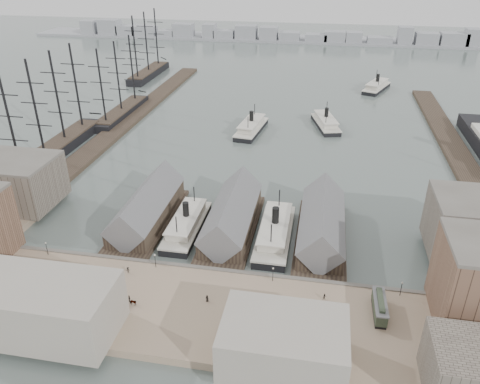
% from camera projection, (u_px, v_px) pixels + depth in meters
% --- Properties ---
extents(ground, '(900.00, 900.00, 0.00)m').
position_uv_depth(ground, '(219.00, 264.00, 123.83)').
color(ground, '#4C5854').
rests_on(ground, ground).
extents(quay, '(180.00, 30.00, 2.00)m').
position_uv_depth(quay, '(200.00, 312.00, 105.96)').
color(quay, '#8D765F').
rests_on(quay, ground).
extents(seawall, '(180.00, 1.20, 2.30)m').
position_uv_depth(seawall, '(215.00, 272.00, 118.77)').
color(seawall, '#59544C').
rests_on(seawall, ground).
extents(west_wharf, '(10.00, 220.00, 1.60)m').
position_uv_depth(west_wharf, '(126.00, 122.00, 221.50)').
color(west_wharf, '#2D231C').
rests_on(west_wharf, ground).
extents(east_wharf, '(10.00, 180.00, 1.60)m').
position_uv_depth(east_wharf, '(456.00, 152.00, 189.24)').
color(east_wharf, '#2D231C').
rests_on(east_wharf, ground).
extents(ferry_shed_west, '(14.00, 42.00, 12.60)m').
position_uv_depth(ferry_shed_west, '(147.00, 209.00, 140.57)').
color(ferry_shed_west, '#2D231C').
rests_on(ferry_shed_west, ground).
extents(ferry_shed_center, '(14.00, 42.00, 12.60)m').
position_uv_depth(ferry_shed_center, '(232.00, 217.00, 136.37)').
color(ferry_shed_center, '#2D231C').
rests_on(ferry_shed_center, ground).
extents(ferry_shed_east, '(14.00, 42.00, 12.60)m').
position_uv_depth(ferry_shed_east, '(322.00, 225.00, 132.18)').
color(ferry_shed_east, '#2D231C').
rests_on(ferry_shed_east, ground).
extents(warehouse_west_back, '(26.00, 20.00, 14.00)m').
position_uv_depth(warehouse_west_back, '(14.00, 182.00, 146.62)').
color(warehouse_west_back, '#60564C').
rests_on(warehouse_west_back, west_land).
extents(street_bldg_center, '(24.00, 16.00, 10.00)m').
position_uv_depth(street_bldg_center, '(284.00, 344.00, 89.49)').
color(street_bldg_center, gray).
rests_on(street_bldg_center, quay).
extents(street_bldg_west, '(30.00, 16.00, 12.00)m').
position_uv_depth(street_bldg_west, '(44.00, 307.00, 97.09)').
color(street_bldg_west, gray).
rests_on(street_bldg_west, quay).
extents(street_bldg_east, '(18.00, 14.00, 11.00)m').
position_uv_depth(street_bldg_east, '(480.00, 373.00, 82.74)').
color(street_bldg_east, '#60564C').
rests_on(street_bldg_east, quay).
extents(lamp_post_far_w, '(0.44, 0.44, 3.92)m').
position_uv_depth(lamp_post_far_w, '(46.00, 246.00, 122.81)').
color(lamp_post_far_w, black).
rests_on(lamp_post_far_w, quay).
extents(lamp_post_near_w, '(0.44, 0.44, 3.92)m').
position_uv_depth(lamp_post_near_w, '(155.00, 258.00, 117.97)').
color(lamp_post_near_w, black).
rests_on(lamp_post_near_w, quay).
extents(lamp_post_near_e, '(0.44, 0.44, 3.92)m').
position_uv_depth(lamp_post_near_e, '(273.00, 272.00, 113.13)').
color(lamp_post_near_e, black).
rests_on(lamp_post_near_e, quay).
extents(lamp_post_far_e, '(0.44, 0.44, 3.92)m').
position_uv_depth(lamp_post_far_e, '(402.00, 286.00, 108.29)').
color(lamp_post_far_e, black).
rests_on(lamp_post_far_e, quay).
extents(far_shore, '(500.00, 40.00, 15.72)m').
position_uv_depth(far_shore, '(300.00, 37.00, 413.28)').
color(far_shore, gray).
rests_on(far_shore, ground).
extents(ferry_docked_west, '(8.41, 28.02, 10.01)m').
position_uv_depth(ferry_docked_west, '(187.00, 224.00, 137.18)').
color(ferry_docked_west, black).
rests_on(ferry_docked_west, ground).
extents(ferry_docked_east, '(9.19, 30.63, 10.94)m').
position_uv_depth(ferry_docked_east, '(275.00, 232.00, 133.05)').
color(ferry_docked_east, black).
rests_on(ferry_docked_east, ground).
extents(ferry_open_near, '(12.10, 29.70, 10.31)m').
position_uv_depth(ferry_open_near, '(251.00, 127.00, 211.01)').
color(ferry_open_near, black).
rests_on(ferry_open_near, ground).
extents(ferry_open_mid, '(15.01, 28.25, 9.67)m').
position_uv_depth(ferry_open_mid, '(326.00, 122.00, 217.08)').
color(ferry_open_mid, black).
rests_on(ferry_open_mid, ground).
extents(ferry_open_far, '(18.42, 29.34, 10.08)m').
position_uv_depth(ferry_open_far, '(377.00, 86.00, 272.63)').
color(ferry_open_far, black).
rests_on(ferry_open_far, ground).
extents(sailing_ship_near, '(9.63, 66.32, 39.58)m').
position_uv_depth(sailing_ship_near, '(56.00, 147.00, 188.16)').
color(sailing_ship_near, black).
rests_on(sailing_ship_near, ground).
extents(sailing_ship_mid, '(8.77, 50.65, 36.04)m').
position_uv_depth(sailing_ship_mid, '(122.00, 111.00, 230.39)').
color(sailing_ship_mid, black).
rests_on(sailing_ship_mid, ground).
extents(sailing_ship_far, '(9.62, 53.43, 39.54)m').
position_uv_depth(sailing_ship_far, '(149.00, 72.00, 301.99)').
color(sailing_ship_far, black).
rests_on(sailing_ship_far, ground).
extents(tram, '(2.89, 10.45, 3.70)m').
position_uv_depth(tram, '(379.00, 307.00, 103.10)').
color(tram, black).
rests_on(tram, quay).
extents(horse_cart_left, '(4.76, 3.50, 1.66)m').
position_uv_depth(horse_cart_left, '(13.00, 278.00, 114.01)').
color(horse_cart_left, black).
rests_on(horse_cart_left, quay).
extents(horse_cart_center, '(4.90, 1.72, 1.55)m').
position_uv_depth(horse_cart_center, '(129.00, 302.00, 106.23)').
color(horse_cart_center, black).
rests_on(horse_cart_center, quay).
extents(horse_cart_right, '(4.75, 2.07, 1.65)m').
position_uv_depth(horse_cart_right, '(262.00, 330.00, 98.60)').
color(horse_cart_right, black).
rests_on(horse_cart_right, quay).
extents(pedestrian_0, '(0.51, 0.66, 1.69)m').
position_uv_depth(pedestrian_0, '(11.00, 268.00, 117.41)').
color(pedestrian_0, black).
rests_on(pedestrian_0, quay).
extents(pedestrian_1, '(0.90, 0.74, 1.68)m').
position_uv_depth(pedestrian_1, '(29.00, 276.00, 114.60)').
color(pedestrian_1, black).
rests_on(pedestrian_1, quay).
extents(pedestrian_2, '(1.20, 0.97, 1.62)m').
position_uv_depth(pedestrian_2, '(128.00, 270.00, 116.83)').
color(pedestrian_2, black).
rests_on(pedestrian_2, quay).
extents(pedestrian_3, '(0.76, 1.02, 1.61)m').
position_uv_depth(pedestrian_3, '(129.00, 298.00, 107.42)').
color(pedestrian_3, black).
rests_on(pedestrian_3, quay).
extents(pedestrian_4, '(0.94, 0.74, 1.70)m').
position_uv_depth(pedestrian_4, '(207.00, 298.00, 107.33)').
color(pedestrian_4, black).
rests_on(pedestrian_4, quay).
extents(pedestrian_5, '(0.77, 0.78, 1.73)m').
position_uv_depth(pedestrian_5, '(266.00, 324.00, 100.07)').
color(pedestrian_5, black).
rests_on(pedestrian_5, quay).
extents(pedestrian_6, '(0.94, 0.85, 1.59)m').
position_uv_depth(pedestrian_6, '(325.00, 297.00, 107.92)').
color(pedestrian_6, black).
rests_on(pedestrian_6, quay).
extents(pedestrian_7, '(1.23, 0.91, 1.69)m').
position_uv_depth(pedestrian_7, '(323.00, 336.00, 96.95)').
color(pedestrian_7, black).
rests_on(pedestrian_7, quay).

